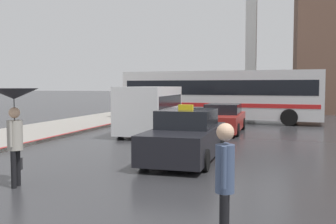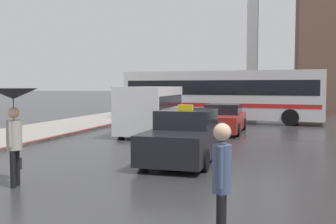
% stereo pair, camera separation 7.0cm
% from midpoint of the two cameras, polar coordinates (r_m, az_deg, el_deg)
% --- Properties ---
extents(taxi, '(1.91, 4.50, 1.70)m').
position_cam_midpoint_polar(taxi, '(12.04, 2.47, -3.65)').
color(taxi, black).
rests_on(taxi, ground_plane).
extents(sedan_red, '(1.91, 4.67, 1.38)m').
position_cam_midpoint_polar(sedan_red, '(19.40, 7.84, -1.02)').
color(sedan_red, maroon).
rests_on(sedan_red, ground_plane).
extents(ambulance_van, '(2.29, 5.12, 2.23)m').
position_cam_midpoint_polar(ambulance_van, '(18.49, -2.68, 0.62)').
color(ambulance_van, silver).
rests_on(ambulance_van, ground_plane).
extents(city_bus, '(12.53, 3.53, 3.18)m').
position_cam_midpoint_polar(city_bus, '(25.01, 7.39, 2.64)').
color(city_bus, silver).
rests_on(city_bus, ground_plane).
extents(pedestrian_with_umbrella, '(1.07, 1.07, 2.22)m').
position_cam_midpoint_polar(pedestrian_with_umbrella, '(9.39, -21.62, 0.49)').
color(pedestrian_with_umbrella, black).
rests_on(pedestrian_with_umbrella, ground_plane).
extents(pedestrian_man, '(0.28, 0.42, 1.78)m').
position_cam_midpoint_polar(pedestrian_man, '(5.44, 7.88, -9.35)').
color(pedestrian_man, black).
rests_on(pedestrian_man, ground_plane).
extents(monument_cross, '(6.37, 0.90, 14.48)m').
position_cam_midpoint_polar(monument_cross, '(35.64, 11.96, 13.35)').
color(monument_cross, white).
rests_on(monument_cross, ground_plane).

